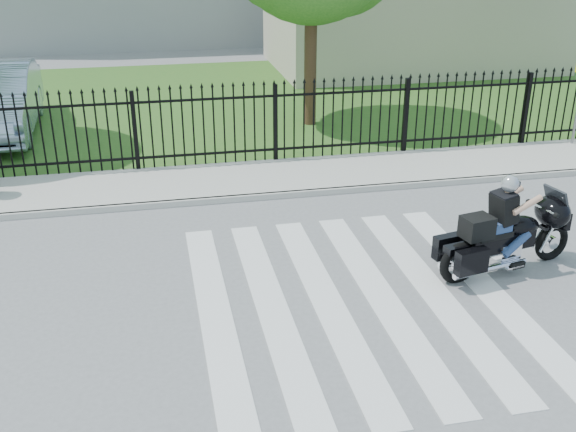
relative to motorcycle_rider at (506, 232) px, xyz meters
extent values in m
plane|color=slate|center=(-2.48, -0.36, -0.66)|extent=(120.00, 120.00, 0.00)
cube|color=#ADAAA3|center=(-2.48, 4.64, -0.60)|extent=(40.00, 2.00, 0.12)
cube|color=#ADAAA3|center=(-2.48, 3.64, -0.60)|extent=(40.00, 0.12, 0.12)
cube|color=#2F6020|center=(-2.48, 11.64, -0.65)|extent=(40.00, 12.00, 0.02)
cube|color=black|center=(-2.48, 5.64, -0.31)|extent=(26.00, 0.04, 0.05)
cube|color=black|center=(-2.48, 5.64, 0.89)|extent=(26.00, 0.04, 0.05)
cylinder|color=#382316|center=(-0.98, 8.64, 1.42)|extent=(0.32, 0.32, 4.16)
cube|color=#B9AE9A|center=(4.52, 15.64, 1.09)|extent=(10.00, 6.00, 3.50)
torus|color=black|center=(0.95, 0.20, -0.36)|extent=(0.65, 0.25, 0.63)
torus|color=black|center=(-0.80, -0.17, -0.36)|extent=(0.68, 0.27, 0.67)
cube|color=black|center=(-0.08, -0.02, -0.16)|extent=(1.21, 0.46, 0.28)
ellipsoid|color=black|center=(0.28, 0.06, 0.05)|extent=(0.63, 0.48, 0.30)
cube|color=black|center=(-0.26, -0.05, 0.02)|extent=(0.64, 0.41, 0.09)
cube|color=silver|center=(0.05, 0.01, -0.31)|extent=(0.42, 0.34, 0.28)
ellipsoid|color=black|center=(0.86, 0.18, 0.18)|extent=(0.62, 0.75, 0.50)
cube|color=black|center=(-0.55, -0.11, 0.18)|extent=(0.50, 0.43, 0.33)
cube|color=navy|center=(-0.16, -0.03, 0.13)|extent=(0.36, 0.33, 0.17)
sphere|color=#A6A8AE|center=(-0.05, -0.01, 0.79)|extent=(0.27, 0.27, 0.27)
camera|label=1|loc=(-5.13, -8.38, 4.32)|focal=42.00mm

